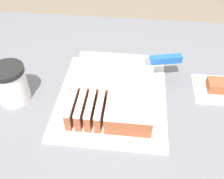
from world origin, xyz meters
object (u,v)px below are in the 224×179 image
at_px(cake_board, 112,97).
at_px(coffee_cup, 11,84).
at_px(cake, 114,88).
at_px(brownie, 216,85).
at_px(knife, 155,61).

height_order(cake_board, coffee_cup, coffee_cup).
height_order(cake_board, cake, cake).
relative_size(coffee_cup, brownie, 2.19).
bearing_deg(knife, coffee_cup, 4.16).
xyz_separation_m(cake_board, coffee_cup, (-0.28, -0.03, 0.05)).
bearing_deg(cake, coffee_cup, -172.31).
relative_size(knife, brownie, 5.78).
height_order(cake_board, brownie, brownie).
relative_size(cake, coffee_cup, 2.46).
relative_size(cake_board, cake, 1.30).
distance_m(knife, coffee_cup, 0.42).
bearing_deg(cake_board, cake, 52.12).
distance_m(coffee_cup, brownie, 0.60).
bearing_deg(brownie, cake, -168.41).
xyz_separation_m(cake_board, brownie, (0.31, 0.07, 0.02)).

